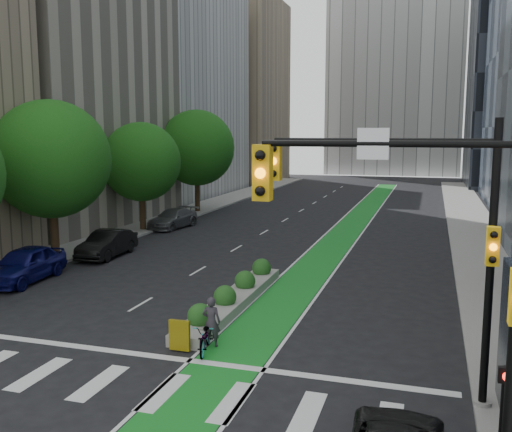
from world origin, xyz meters
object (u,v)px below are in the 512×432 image
Objects in this scene: median_planter at (234,296)px; parked_car_left_far at (173,219)px; bicycle at (206,337)px; parked_car_left_mid at (107,244)px; parked_car_left_near at (25,264)px; cyclist at (211,322)px.

median_planter is 2.12× the size of parked_car_left_far.
bicycle is 0.40× the size of parked_car_left_mid.
median_planter is at bearing 85.82° from bicycle.
parked_car_left_near is at bearing -82.50° from parked_car_left_far.
parked_car_left_near is 5.99m from parked_car_left_mid.
parked_car_left_mid is at bearing 77.48° from parked_car_left_near.
bicycle is at bearing -54.65° from parked_car_left_far.
parked_car_left_far is (-0.77, 10.23, -0.05)m from parked_car_left_mid.
cyclist is at bearing -48.43° from parked_car_left_mid.
median_planter is at bearing -36.06° from parked_car_left_mid.
bicycle is 12.80m from parked_car_left_near.
parked_car_left_far is at bearing 104.55° from bicycle.
parked_car_left_far is (-11.50, 21.27, -0.14)m from cyclist.
median_planter is 11.91m from parked_car_left_mid.
parked_car_left_near is at bearing 176.71° from median_planter.
parked_car_left_near is (-11.50, 5.60, 0.35)m from bicycle.
cyclist is 12.58m from parked_car_left_near.
bicycle is at bearing -80.89° from median_planter.
parked_car_left_mid is at bearing 119.61° from bicycle.
parked_car_left_mid is at bearing -78.19° from parked_car_left_far.
parked_car_left_mid is (-10.73, 11.54, 0.27)m from bicycle.
parked_car_left_mid reaches higher than parked_car_left_far.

